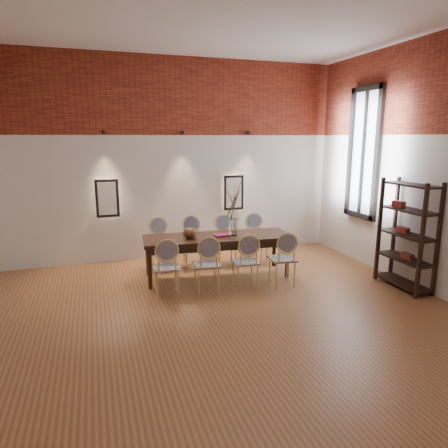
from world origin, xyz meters
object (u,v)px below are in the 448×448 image
object	(u,v)px
chair_near_a	(166,267)
chair_far_a	(160,244)
chair_near_d	(282,259)
chair_near_c	(245,261)
chair_near_b	(207,264)
dining_table	(217,256)
chair_far_c	(225,241)
bowl	(190,233)
book	(222,235)
chair_far_d	(257,239)
chair_far_b	(193,242)
shelving_rack	(407,235)
vase	(233,227)

from	to	relation	value
chair_near_a	chair_far_a	distance (m)	1.39
chair_near_d	chair_far_a	distance (m)	2.38
chair_near_c	chair_near_b	bearing A→B (deg)	-180.00
dining_table	chair_far_a	bearing A→B (deg)	144.30
dining_table	chair_near_b	xyz separation A→B (m)	(-0.38, -0.66, 0.09)
chair_far_a	chair_far_c	world-z (taller)	same
chair_near_a	bowl	world-z (taller)	chair_near_a
dining_table	book	xyz separation A→B (m)	(0.08, -0.02, 0.39)
chair_near_b	bowl	xyz separation A→B (m)	(-0.11, 0.66, 0.37)
chair_far_a	chair_near_c	bearing A→B (deg)	132.85
chair_near_d	chair_far_d	size ratio (longest dim) A/B	1.00
chair_near_c	chair_far_b	xyz separation A→B (m)	(-0.52, 1.44, 0.00)
chair_far_d	shelving_rack	distance (m)	2.77
chair_far_d	vase	bearing A→B (deg)	46.02
chair_near_b	book	world-z (taller)	chair_near_b
chair_near_c	bowl	bearing A→B (deg)	141.54
chair_near_d	bowl	world-z (taller)	chair_near_d
bowl	shelving_rack	world-z (taller)	shelving_rack
book	chair_far_b	bearing A→B (deg)	115.04
dining_table	chair_far_b	distance (m)	0.77
chair_near_c	chair_far_b	bearing A→B (deg)	114.88
chair_near_b	chair_near_d	xyz separation A→B (m)	(1.28, -0.11, 0.00)
dining_table	chair_far_d	xyz separation A→B (m)	(1.02, 0.61, 0.09)
chair_near_b	bowl	bearing A→B (deg)	104.53
chair_far_a	chair_far_b	world-z (taller)	same
vase	chair_near_c	bearing A→B (deg)	-92.74
chair_far_a	shelving_rack	size ratio (longest dim) A/B	0.52
chair_far_a	shelving_rack	bearing A→B (deg)	153.64
chair_near_d	bowl	size ratio (longest dim) A/B	3.92
chair_near_a	shelving_rack	world-z (taller)	shelving_rack
bowl	chair_near_a	bearing A→B (deg)	-131.39
chair_near_b	chair_far_d	xyz separation A→B (m)	(1.40, 1.27, 0.00)
chair_near_a	book	world-z (taller)	chair_near_a
chair_near_d	chair_far_c	world-z (taller)	same
chair_far_a	bowl	world-z (taller)	chair_far_a
chair_near_c	chair_far_c	bearing A→B (deg)	90.00
dining_table	chair_far_c	bearing A→B (deg)	65.12
chair_near_d	chair_far_c	xyz separation A→B (m)	(-0.52, 1.44, 0.00)
chair_near_a	chair_far_a	xyz separation A→B (m)	(0.12, 1.38, 0.00)
chair_near_a	chair_near_c	distance (m)	1.29
chair_near_d	chair_far_a	xyz separation A→B (m)	(-1.81, 1.55, 0.00)
chair_far_a	chair_far_d	xyz separation A→B (m)	(1.92, -0.16, 0.00)
chair_far_a	book	world-z (taller)	chair_far_a
chair_near_b	chair_far_b	distance (m)	1.39
chair_far_c	shelving_rack	distance (m)	3.25
shelving_rack	book	bearing A→B (deg)	151.50
chair_far_d	vase	world-z (taller)	vase
chair_near_a	dining_table	bearing A→B (deg)	35.70
chair_near_d	shelving_rack	xyz separation A→B (m)	(1.89, -0.70, 0.43)
chair_near_d	chair_far_a	size ratio (longest dim) A/B	1.00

